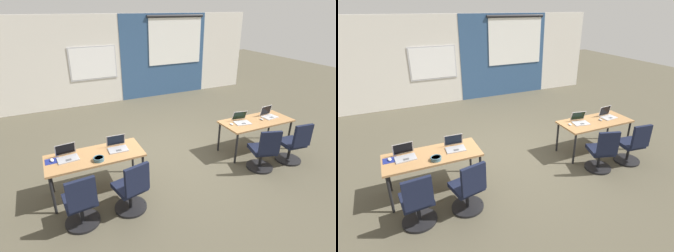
% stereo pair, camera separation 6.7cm
% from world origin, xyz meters
% --- Properties ---
extents(ground_plane, '(24.00, 24.00, 0.00)m').
position_xyz_m(ground_plane, '(0.00, 0.00, 0.00)').
color(ground_plane, '#4C4738').
extents(back_wall_assembly, '(10.00, 0.27, 2.80)m').
position_xyz_m(back_wall_assembly, '(0.05, 4.20, 1.41)').
color(back_wall_assembly, silver).
rests_on(back_wall_assembly, ground).
extents(desk_near_left, '(1.60, 0.70, 0.72)m').
position_xyz_m(desk_near_left, '(-1.75, -0.60, 0.66)').
color(desk_near_left, '#A37547').
rests_on(desk_near_left, ground).
extents(desk_near_right, '(1.60, 0.70, 0.72)m').
position_xyz_m(desk_near_right, '(1.75, -0.60, 0.66)').
color(desk_near_right, '#A37547').
rests_on(desk_near_right, ground).
extents(laptop_near_left_end, '(0.35, 0.32, 0.23)m').
position_xyz_m(laptop_near_left_end, '(-2.18, -0.51, 0.77)').
color(laptop_near_left_end, '#9E9EA3').
rests_on(laptop_near_left_end, desk_near_left).
extents(mousepad_near_left_end, '(0.22, 0.19, 0.00)m').
position_xyz_m(mousepad_near_left_end, '(-2.41, -0.51, 0.72)').
color(mousepad_near_left_end, navy).
rests_on(mousepad_near_left_end, desk_near_left).
extents(mouse_near_left_end, '(0.07, 0.11, 0.03)m').
position_xyz_m(mouse_near_left_end, '(-2.41, -0.51, 0.74)').
color(mouse_near_left_end, silver).
rests_on(mouse_near_left_end, mousepad_near_left_end).
extents(chair_near_left_end, '(0.52, 0.56, 0.92)m').
position_xyz_m(chair_near_left_end, '(-2.14, -1.35, 0.38)').
color(chair_near_left_end, black).
rests_on(chair_near_left_end, ground).
extents(laptop_near_right_inner, '(0.38, 0.36, 0.23)m').
position_xyz_m(laptop_near_right_inner, '(1.38, -0.54, 0.77)').
color(laptop_near_right_inner, '#B7B7BC').
rests_on(laptop_near_right_inner, desk_near_right).
extents(mouse_near_right_inner, '(0.07, 0.11, 0.03)m').
position_xyz_m(mouse_near_right_inner, '(1.11, -0.56, 0.74)').
color(mouse_near_right_inner, silver).
rests_on(mouse_near_right_inner, desk_near_right).
extents(chair_near_right_inner, '(0.55, 0.60, 0.92)m').
position_xyz_m(chair_near_right_inner, '(1.33, -1.32, 0.38)').
color(chair_near_right_inner, black).
rests_on(chair_near_right_inner, ground).
extents(laptop_near_right_end, '(0.35, 0.29, 0.24)m').
position_xyz_m(laptop_near_right_end, '(2.14, -0.54, 0.77)').
color(laptop_near_right_end, '#B7B7BC').
rests_on(laptop_near_right_end, desk_near_right).
extents(mouse_near_right_end, '(0.06, 0.10, 0.03)m').
position_xyz_m(mouse_near_right_end, '(1.87, -0.63, 0.74)').
color(mouse_near_right_end, '#B2B2B7').
rests_on(mouse_near_right_end, desk_near_right).
extents(chair_near_right_end, '(0.52, 0.56, 0.92)m').
position_xyz_m(chair_near_right_end, '(2.10, -1.36, 0.38)').
color(chair_near_right_end, black).
rests_on(chair_near_right_end, ground).
extents(laptop_near_left_inner, '(0.34, 0.30, 0.23)m').
position_xyz_m(laptop_near_left_inner, '(-1.35, -0.55, 0.77)').
color(laptop_near_left_inner, '#9E9EA3').
rests_on(laptop_near_left_inner, desk_near_left).
extents(chair_near_left_inner, '(0.52, 0.58, 0.92)m').
position_xyz_m(chair_near_left_inner, '(-1.37, -1.35, 0.38)').
color(chair_near_left_inner, black).
rests_on(chair_near_left_inner, ground).
extents(snack_bowl, '(0.18, 0.18, 0.06)m').
position_xyz_m(snack_bowl, '(-1.73, -0.81, 0.76)').
color(snack_bowl, '#3D6070').
rests_on(snack_bowl, desk_near_left).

